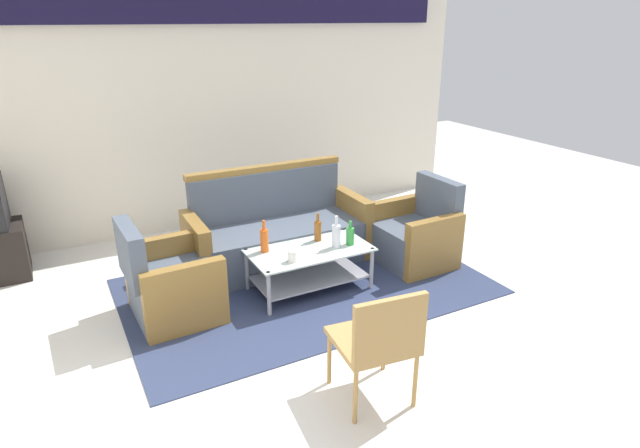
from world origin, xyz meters
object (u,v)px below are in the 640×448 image
couch (277,234)px  cup (292,256)px  armchair_left (170,285)px  coffee_table (309,263)px  armchair_right (415,236)px  bottle_clear (336,236)px  wicker_chair (379,338)px  bottle_brown (318,230)px  bottle_green (350,236)px  bottle_orange (264,240)px

couch → cup: (-0.23, -0.84, 0.14)m
armchair_left → coffee_table: armchair_left is taller
armchair_left → armchair_right: bearing=85.3°
bottle_clear → wicker_chair: (-0.55, -1.51, -0.03)m
armchair_left → cup: (0.98, -0.30, 0.17)m
armchair_left → wicker_chair: bearing=25.6°
armchair_left → bottle_clear: bearing=79.3°
coffee_table → bottle_brown: (0.16, 0.13, 0.24)m
armchair_right → bottle_clear: (-0.99, -0.11, 0.24)m
couch → wicker_chair: 2.29m
armchair_left → wicker_chair: size_ratio=1.01×
bottle_brown → wicker_chair: 1.79m
armchair_right → bottle_green: armchair_right is taller
wicker_chair → armchair_right: bearing=53.0°
bottle_brown → bottle_green: bearing=-45.8°
bottle_clear → bottle_green: bearing=-0.9°
bottle_orange → armchair_right: bearing=-4.0°
armchair_right → coffee_table: size_ratio=0.77×
coffee_table → cup: (-0.25, -0.17, 0.19)m
bottle_clear → wicker_chair: 1.61m
couch → coffee_table: 0.67m
armchair_left → bottle_clear: 1.50m
coffee_table → bottle_brown: bottle_brown is taller
armchair_left → bottle_green: 1.63m
armchair_left → bottle_brown: armchair_left is taller
coffee_table → wicker_chair: size_ratio=1.31×
bottle_orange → bottle_green: bearing=-16.5°
bottle_clear → cup: size_ratio=3.04×
bottle_green → wicker_chair: wicker_chair is taller
bottle_brown → bottle_clear: bottle_clear is taller
armchair_left → bottle_orange: size_ratio=2.86×
armchair_left → bottle_clear: armchair_left is taller
armchair_right → bottle_orange: size_ratio=2.86×
couch → bottle_orange: bearing=57.1°
couch → armchair_left: size_ratio=2.13×
cup → bottle_clear: bearing=9.9°
bottle_orange → wicker_chair: size_ratio=0.35×
bottle_brown → armchair_right: bearing=-5.9°
couch → bottle_brown: 0.60m
bottle_brown → bottle_clear: bearing=-72.0°
bottle_orange → wicker_chair: (0.06, -1.73, -0.03)m
couch → armchair_left: couch is taller
coffee_table → bottle_clear: (0.23, -0.09, 0.25)m
cup → coffee_table: bearing=34.4°
couch → bottle_orange: couch is taller
armchair_right → cup: bearing=96.1°
couch → wicker_chair: bearing=83.2°
wicker_chair → cup: bearing=93.7°
bottle_orange → couch: bearing=56.4°
armchair_left → bottle_orange: armchair_left is taller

